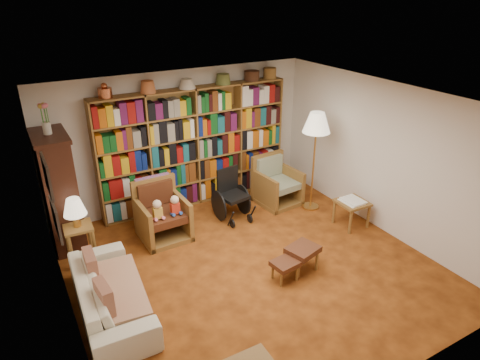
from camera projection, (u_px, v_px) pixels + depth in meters
floor at (251, 265)px, 6.42m from camera, size 5.00×5.00×0.00m
ceiling at (253, 101)px, 5.37m from camera, size 5.00×5.00×0.00m
wall_back at (182, 139)px, 7.87m from camera, size 5.00×0.00×5.00m
wall_front at (392, 295)px, 3.92m from camera, size 5.00×0.00×5.00m
wall_left at (60, 239)px, 4.77m from camera, size 0.00×5.00×5.00m
wall_right at (382, 157)px, 7.02m from camera, size 0.00×5.00×5.00m
bookshelf at (195, 144)px, 7.86m from camera, size 3.60×0.30×2.42m
curio_cabinet at (59, 190)px, 6.58m from camera, size 0.50×0.95×2.40m
framed_pictures at (52, 198)px, 4.86m from camera, size 0.03×0.52×0.97m
sofa at (110, 293)px, 5.41m from camera, size 1.98×0.84×0.57m
sofa_throw at (114, 291)px, 5.43m from camera, size 0.83×1.37×0.04m
cushion_left at (92, 271)px, 5.56m from camera, size 0.14×0.41×0.40m
cushion_right at (105, 302)px, 5.01m from camera, size 0.16×0.40×0.39m
side_table_lamp at (79, 235)px, 6.36m from camera, size 0.43×0.43×0.60m
table_lamp at (74, 208)px, 6.17m from camera, size 0.33×0.33×0.45m
armchair_leather at (161, 214)px, 7.05m from camera, size 0.77×0.83×0.96m
armchair_sage at (275, 184)px, 8.18m from camera, size 0.80×0.82×0.91m
wheelchair at (231, 196)px, 7.60m from camera, size 0.52×0.73×0.91m
floor_lamp at (316, 127)px, 7.41m from camera, size 0.49×0.49×1.84m
side_table_papers at (352, 205)px, 7.32m from camera, size 0.50×0.50×0.49m
footstool_a at (285, 265)px, 6.01m from camera, size 0.39×0.35×0.30m
footstool_b at (303, 251)px, 6.22m from camera, size 0.52×0.48×0.37m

